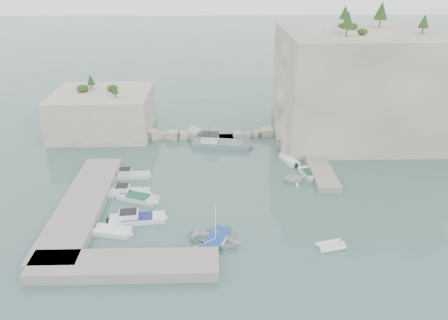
{
  "coord_description": "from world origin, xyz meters",
  "views": [
    {
      "loc": [
        -1.43,
        -46.27,
        26.98
      ],
      "look_at": [
        0.0,
        6.0,
        3.0
      ],
      "focal_mm": 35.0,
      "sensor_mm": 36.0,
      "label": 1
    }
  ],
  "objects_px": {
    "motorboat_e": "(112,233)",
    "tender_east_b": "(308,176)",
    "motorboat_d": "(138,221)",
    "work_boat": "(221,147)",
    "inflatable_dinghy": "(330,247)",
    "motorboat_a": "(131,177)",
    "tender_east_d": "(292,152)",
    "tender_east_a": "(294,182)",
    "tender_east_c": "(289,162)",
    "rowboat": "(215,243)",
    "motorboat_c": "(138,200)",
    "motorboat_b": "(129,195)"
  },
  "relations": [
    {
      "from": "motorboat_c",
      "to": "tender_east_c",
      "type": "bearing_deg",
      "value": 49.73
    },
    {
      "from": "motorboat_c",
      "to": "tender_east_d",
      "type": "distance_m",
      "value": 25.82
    },
    {
      "from": "motorboat_b",
      "to": "motorboat_d",
      "type": "distance_m",
      "value": 6.51
    },
    {
      "from": "tender_east_a",
      "to": "tender_east_b",
      "type": "xyz_separation_m",
      "value": [
        2.35,
        1.9,
        0.0
      ]
    },
    {
      "from": "motorboat_d",
      "to": "tender_east_a",
      "type": "bearing_deg",
      "value": 18.57
    },
    {
      "from": "tender_east_a",
      "to": "tender_east_d",
      "type": "distance_m",
      "value": 10.11
    },
    {
      "from": "rowboat",
      "to": "motorboat_c",
      "type": "bearing_deg",
      "value": 66.27
    },
    {
      "from": "motorboat_b",
      "to": "motorboat_e",
      "type": "bearing_deg",
      "value": -91.69
    },
    {
      "from": "motorboat_e",
      "to": "tender_east_b",
      "type": "relative_size",
      "value": 1.01
    },
    {
      "from": "tender_east_b",
      "to": "tender_east_d",
      "type": "bearing_deg",
      "value": -7.55
    },
    {
      "from": "motorboat_a",
      "to": "tender_east_d",
      "type": "distance_m",
      "value": 24.77
    },
    {
      "from": "motorboat_d",
      "to": "tender_east_d",
      "type": "distance_m",
      "value": 28.27
    },
    {
      "from": "motorboat_d",
      "to": "tender_east_d",
      "type": "bearing_deg",
      "value": 35.93
    },
    {
      "from": "motorboat_e",
      "to": "work_boat",
      "type": "height_order",
      "value": "work_boat"
    },
    {
      "from": "motorboat_a",
      "to": "motorboat_d",
      "type": "xyz_separation_m",
      "value": [
        2.53,
        -11.03,
        0.0
      ]
    },
    {
      "from": "tender_east_a",
      "to": "tender_east_d",
      "type": "bearing_deg",
      "value": -12.18
    },
    {
      "from": "motorboat_d",
      "to": "rowboat",
      "type": "distance_m",
      "value": 9.9
    },
    {
      "from": "tender_east_a",
      "to": "tender_east_b",
      "type": "relative_size",
      "value": 0.76
    },
    {
      "from": "tender_east_a",
      "to": "tender_east_b",
      "type": "distance_m",
      "value": 3.03
    },
    {
      "from": "inflatable_dinghy",
      "to": "tender_east_b",
      "type": "relative_size",
      "value": 0.71
    },
    {
      "from": "rowboat",
      "to": "work_boat",
      "type": "relative_size",
      "value": 0.56
    },
    {
      "from": "motorboat_d",
      "to": "work_boat",
      "type": "bearing_deg",
      "value": 58.73
    },
    {
      "from": "tender_east_c",
      "to": "work_boat",
      "type": "height_order",
      "value": "work_boat"
    },
    {
      "from": "motorboat_e",
      "to": "rowboat",
      "type": "relative_size",
      "value": 0.81
    },
    {
      "from": "tender_east_b",
      "to": "work_boat",
      "type": "relative_size",
      "value": 0.44
    },
    {
      "from": "inflatable_dinghy",
      "to": "tender_east_d",
      "type": "height_order",
      "value": "tender_east_d"
    },
    {
      "from": "motorboat_a",
      "to": "work_boat",
      "type": "height_order",
      "value": "work_boat"
    },
    {
      "from": "motorboat_d",
      "to": "motorboat_a",
      "type": "bearing_deg",
      "value": 96.59
    },
    {
      "from": "tender_east_d",
      "to": "inflatable_dinghy",
      "type": "bearing_deg",
      "value": -162.76
    },
    {
      "from": "motorboat_a",
      "to": "motorboat_b",
      "type": "bearing_deg",
      "value": -84.93
    },
    {
      "from": "motorboat_d",
      "to": "work_boat",
      "type": "distance_m",
      "value": 23.72
    },
    {
      "from": "motorboat_d",
      "to": "inflatable_dinghy",
      "type": "height_order",
      "value": "motorboat_d"
    },
    {
      "from": "tender_east_d",
      "to": "tender_east_c",
      "type": "bearing_deg",
      "value": -178.71
    },
    {
      "from": "motorboat_c",
      "to": "work_boat",
      "type": "xyz_separation_m",
      "value": [
        10.65,
        16.7,
        0.0
      ]
    },
    {
      "from": "motorboat_e",
      "to": "motorboat_d",
      "type": "bearing_deg",
      "value": 57.59
    },
    {
      "from": "motorboat_c",
      "to": "tender_east_d",
      "type": "xyz_separation_m",
      "value": [
        21.56,
        14.2,
        0.0
      ]
    },
    {
      "from": "motorboat_d",
      "to": "rowboat",
      "type": "relative_size",
      "value": 1.24
    },
    {
      "from": "motorboat_d",
      "to": "rowboat",
      "type": "height_order",
      "value": "motorboat_d"
    },
    {
      "from": "inflatable_dinghy",
      "to": "motorboat_a",
      "type": "bearing_deg",
      "value": 130.48
    },
    {
      "from": "motorboat_d",
      "to": "work_boat",
      "type": "relative_size",
      "value": 0.69
    },
    {
      "from": "motorboat_e",
      "to": "tender_east_b",
      "type": "bearing_deg",
      "value": 41.1
    },
    {
      "from": "tender_east_a",
      "to": "tender_east_c",
      "type": "distance_m",
      "value": 6.53
    },
    {
      "from": "inflatable_dinghy",
      "to": "tender_east_a",
      "type": "relative_size",
      "value": 0.94
    },
    {
      "from": "rowboat",
      "to": "tender_east_a",
      "type": "relative_size",
      "value": 1.66
    },
    {
      "from": "tender_east_b",
      "to": "tender_east_d",
      "type": "height_order",
      "value": "tender_east_d"
    },
    {
      "from": "tender_east_a",
      "to": "tender_east_d",
      "type": "xyz_separation_m",
      "value": [
        1.51,
        10.0,
        0.0
      ]
    },
    {
      "from": "motorboat_a",
      "to": "tender_east_b",
      "type": "bearing_deg",
      "value": -1.27
    },
    {
      "from": "tender_east_b",
      "to": "work_boat",
      "type": "xyz_separation_m",
      "value": [
        -11.77,
        10.59,
        0.0
      ]
    },
    {
      "from": "rowboat",
      "to": "tender_east_a",
      "type": "height_order",
      "value": "tender_east_a"
    },
    {
      "from": "tender_east_a",
      "to": "rowboat",
      "type": "bearing_deg",
      "value": 138.25
    }
  ]
}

